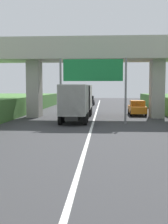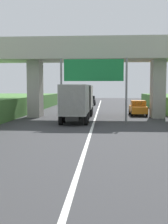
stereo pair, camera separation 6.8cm
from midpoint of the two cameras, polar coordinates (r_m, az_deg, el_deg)
The scene contains 7 objects.
lane_centre_stripe at distance 24.02m, azimuth 1.46°, elevation -2.85°, with size 0.20×102.60×0.01m, color white.
overpass_bridge at distance 31.79m, azimuth 2.07°, elevation 10.32°, with size 40.00×4.80×8.24m.
overhead_highway_sign at distance 25.88m, azimuth 1.66°, elevation 7.18°, with size 5.88×0.18×5.74m.
truck_blue at distance 34.65m, azimuth -0.50°, elevation 2.67°, with size 2.44×7.30×3.44m.
truck_silver at distance 27.15m, azimuth -1.79°, elevation 2.11°, with size 2.44×7.30×3.44m.
car_orange at distance 34.33m, azimuth 10.17°, elevation 0.78°, with size 1.86×4.10×1.72m.
car_black at distance 53.99m, azimuth 1.02°, elevation 2.24°, with size 1.86×4.10×1.72m.
Camera 1 is at (0.93, 7.50, 3.15)m, focal length 47.30 mm.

